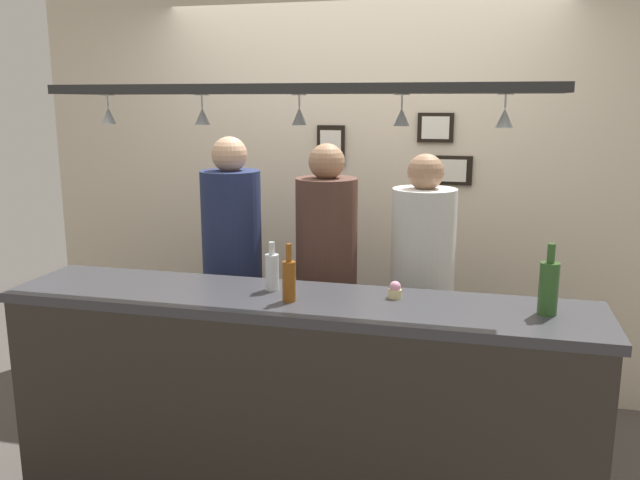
{
  "coord_description": "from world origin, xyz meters",
  "views": [
    {
      "loc": [
        0.8,
        -3.05,
        1.89
      ],
      "look_at": [
        0.0,
        0.1,
        1.2
      ],
      "focal_mm": 36.54,
      "sensor_mm": 36.0,
      "label": 1
    }
  ],
  "objects_px": {
    "person_middle_brown_shirt": "(326,264)",
    "picture_frame_crest": "(331,146)",
    "person_right_white_patterned_shirt": "(422,275)",
    "picture_frame_lower_pair": "(448,170)",
    "person_left_navy_shirt": "(232,255)",
    "cupcake": "(395,290)",
    "picture_frame_upper_small": "(436,128)",
    "bottle_champagne_green": "(549,287)",
    "bottle_soda_clear": "(272,271)",
    "bottle_beer_amber_tall": "(289,279)"
  },
  "relations": [
    {
      "from": "person_left_navy_shirt",
      "to": "cupcake",
      "type": "xyz_separation_m",
      "value": [
        1.02,
        -0.6,
        0.03
      ]
    },
    {
      "from": "bottle_beer_amber_tall",
      "to": "picture_frame_lower_pair",
      "type": "xyz_separation_m",
      "value": [
        0.59,
        1.47,
        0.35
      ]
    },
    {
      "from": "person_middle_brown_shirt",
      "to": "picture_frame_crest",
      "type": "height_order",
      "value": "picture_frame_crest"
    },
    {
      "from": "bottle_soda_clear",
      "to": "picture_frame_crest",
      "type": "xyz_separation_m",
      "value": [
        -0.03,
        1.32,
        0.49
      ]
    },
    {
      "from": "bottle_champagne_green",
      "to": "person_left_navy_shirt",
      "type": "bearing_deg",
      "value": 157.97
    },
    {
      "from": "person_left_navy_shirt",
      "to": "picture_frame_lower_pair",
      "type": "height_order",
      "value": "person_left_navy_shirt"
    },
    {
      "from": "person_right_white_patterned_shirt",
      "to": "picture_frame_upper_small",
      "type": "bearing_deg",
      "value": 90.8
    },
    {
      "from": "person_left_navy_shirt",
      "to": "person_right_white_patterned_shirt",
      "type": "distance_m",
      "value": 1.09
    },
    {
      "from": "bottle_soda_clear",
      "to": "picture_frame_lower_pair",
      "type": "xyz_separation_m",
      "value": [
        0.71,
        1.32,
        0.35
      ]
    },
    {
      "from": "person_right_white_patterned_shirt",
      "to": "cupcake",
      "type": "relative_size",
      "value": 20.87
    },
    {
      "from": "person_middle_brown_shirt",
      "to": "person_right_white_patterned_shirt",
      "type": "distance_m",
      "value": 0.53
    },
    {
      "from": "cupcake",
      "to": "person_right_white_patterned_shirt",
      "type": "bearing_deg",
      "value": 83.74
    },
    {
      "from": "bottle_champagne_green",
      "to": "bottle_soda_clear",
      "type": "xyz_separation_m",
      "value": [
        -1.22,
        0.06,
        -0.03
      ]
    },
    {
      "from": "person_right_white_patterned_shirt",
      "to": "picture_frame_lower_pair",
      "type": "bearing_deg",
      "value": 84.0
    },
    {
      "from": "person_right_white_patterned_shirt",
      "to": "picture_frame_upper_small",
      "type": "relative_size",
      "value": 7.4
    },
    {
      "from": "person_middle_brown_shirt",
      "to": "person_right_white_patterned_shirt",
      "type": "relative_size",
      "value": 1.03
    },
    {
      "from": "person_left_navy_shirt",
      "to": "bottle_soda_clear",
      "type": "distance_m",
      "value": 0.77
    },
    {
      "from": "picture_frame_upper_small",
      "to": "person_middle_brown_shirt",
      "type": "bearing_deg",
      "value": -126.49
    },
    {
      "from": "picture_frame_lower_pair",
      "to": "bottle_champagne_green",
      "type": "bearing_deg",
      "value": -69.91
    },
    {
      "from": "person_middle_brown_shirt",
      "to": "picture_frame_upper_small",
      "type": "distance_m",
      "value": 1.14
    },
    {
      "from": "picture_frame_crest",
      "to": "person_right_white_patterned_shirt",
      "type": "bearing_deg",
      "value": -46.29
    },
    {
      "from": "bottle_soda_clear",
      "to": "picture_frame_upper_small",
      "type": "bearing_deg",
      "value": 64.46
    },
    {
      "from": "bottle_beer_amber_tall",
      "to": "picture_frame_lower_pair",
      "type": "height_order",
      "value": "picture_frame_lower_pair"
    },
    {
      "from": "bottle_soda_clear",
      "to": "picture_frame_upper_small",
      "type": "relative_size",
      "value": 1.05
    },
    {
      "from": "bottle_champagne_green",
      "to": "bottle_soda_clear",
      "type": "bearing_deg",
      "value": 177.36
    },
    {
      "from": "person_middle_brown_shirt",
      "to": "cupcake",
      "type": "distance_m",
      "value": 0.76
    },
    {
      "from": "person_left_navy_shirt",
      "to": "bottle_soda_clear",
      "type": "bearing_deg",
      "value": -54.1
    },
    {
      "from": "picture_frame_lower_pair",
      "to": "picture_frame_upper_small",
      "type": "distance_m",
      "value": 0.27
    },
    {
      "from": "person_middle_brown_shirt",
      "to": "picture_frame_lower_pair",
      "type": "xyz_separation_m",
      "value": [
        0.6,
        0.7,
        0.46
      ]
    },
    {
      "from": "person_left_navy_shirt",
      "to": "bottle_champagne_green",
      "type": "height_order",
      "value": "person_left_navy_shirt"
    },
    {
      "from": "bottle_champagne_green",
      "to": "bottle_soda_clear",
      "type": "relative_size",
      "value": 1.3
    },
    {
      "from": "picture_frame_upper_small",
      "to": "picture_frame_lower_pair",
      "type": "bearing_deg",
      "value": 0.0
    },
    {
      "from": "bottle_beer_amber_tall",
      "to": "person_right_white_patterned_shirt",
      "type": "bearing_deg",
      "value": 56.14
    },
    {
      "from": "person_left_navy_shirt",
      "to": "picture_frame_crest",
      "type": "height_order",
      "value": "picture_frame_crest"
    },
    {
      "from": "bottle_soda_clear",
      "to": "bottle_beer_amber_tall",
      "type": "bearing_deg",
      "value": -49.35
    },
    {
      "from": "person_middle_brown_shirt",
      "to": "picture_frame_upper_small",
      "type": "bearing_deg",
      "value": 53.51
    },
    {
      "from": "person_right_white_patterned_shirt",
      "to": "bottle_soda_clear",
      "type": "distance_m",
      "value": 0.9
    },
    {
      "from": "person_right_white_patterned_shirt",
      "to": "bottle_soda_clear",
      "type": "relative_size",
      "value": 7.08
    },
    {
      "from": "person_left_navy_shirt",
      "to": "cupcake",
      "type": "bearing_deg",
      "value": -30.58
    },
    {
      "from": "cupcake",
      "to": "picture_frame_upper_small",
      "type": "xyz_separation_m",
      "value": [
        0.06,
        1.31,
        0.67
      ]
    },
    {
      "from": "picture_frame_lower_pair",
      "to": "bottle_beer_amber_tall",
      "type": "bearing_deg",
      "value": -111.81
    },
    {
      "from": "bottle_beer_amber_tall",
      "to": "person_left_navy_shirt",
      "type": "bearing_deg",
      "value": 126.86
    },
    {
      "from": "picture_frame_upper_small",
      "to": "bottle_soda_clear",
      "type": "bearing_deg",
      "value": -115.54
    },
    {
      "from": "bottle_beer_amber_tall",
      "to": "picture_frame_upper_small",
      "type": "relative_size",
      "value": 1.18
    },
    {
      "from": "person_right_white_patterned_shirt",
      "to": "bottle_beer_amber_tall",
      "type": "relative_size",
      "value": 6.26
    },
    {
      "from": "person_middle_brown_shirt",
      "to": "bottle_soda_clear",
      "type": "relative_size",
      "value": 7.27
    },
    {
      "from": "bottle_soda_clear",
      "to": "picture_frame_lower_pair",
      "type": "height_order",
      "value": "picture_frame_lower_pair"
    },
    {
      "from": "cupcake",
      "to": "picture_frame_crest",
      "type": "bearing_deg",
      "value": 114.87
    },
    {
      "from": "bottle_beer_amber_tall",
      "to": "cupcake",
      "type": "height_order",
      "value": "bottle_beer_amber_tall"
    },
    {
      "from": "person_right_white_patterned_shirt",
      "to": "picture_frame_crest",
      "type": "height_order",
      "value": "picture_frame_crest"
    }
  ]
}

